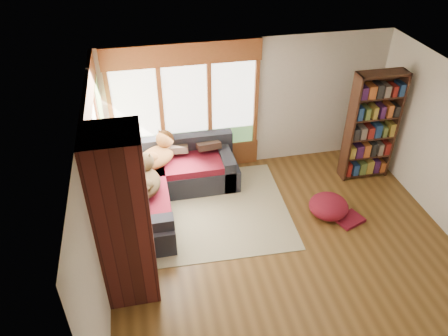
{
  "coord_description": "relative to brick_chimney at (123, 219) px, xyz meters",
  "views": [
    {
      "loc": [
        -2.0,
        -4.78,
        5.08
      ],
      "look_at": [
        -0.78,
        1.01,
        0.95
      ],
      "focal_mm": 35.0,
      "sensor_mm": 36.0,
      "label": 1
    }
  ],
  "objects": [
    {
      "name": "floor",
      "position": [
        2.4,
        0.35,
        -1.3
      ],
      "size": [
        5.5,
        5.5,
        0.0
      ],
      "primitive_type": "plane",
      "color": "brown",
      "rests_on": "ground"
    },
    {
      "name": "ceiling",
      "position": [
        2.4,
        0.35,
        1.3
      ],
      "size": [
        5.5,
        5.5,
        0.0
      ],
      "primitive_type": "plane",
      "color": "white"
    },
    {
      "name": "wall_back",
      "position": [
        2.4,
        2.85,
        0.0
      ],
      "size": [
        5.5,
        0.04,
        2.6
      ],
      "primitive_type": "cube",
      "color": "silver",
      "rests_on": "ground"
    },
    {
      "name": "wall_front",
      "position": [
        2.4,
        -2.15,
        0.0
      ],
      "size": [
        5.5,
        0.04,
        2.6
      ],
      "primitive_type": "cube",
      "color": "silver",
      "rests_on": "ground"
    },
    {
      "name": "wall_left",
      "position": [
        -0.35,
        0.35,
        0.0
      ],
      "size": [
        0.04,
        5.0,
        2.6
      ],
      "primitive_type": "cube",
      "color": "silver",
      "rests_on": "ground"
    },
    {
      "name": "windows_back",
      "position": [
        1.2,
        2.82,
        0.05
      ],
      "size": [
        2.82,
        0.1,
        1.9
      ],
      "color": "brown",
      "rests_on": "wall_back"
    },
    {
      "name": "windows_left",
      "position": [
        -0.32,
        1.55,
        0.05
      ],
      "size": [
        0.1,
        2.62,
        1.9
      ],
      "color": "brown",
      "rests_on": "wall_left"
    },
    {
      "name": "roller_blind",
      "position": [
        -0.29,
        2.38,
        0.45
      ],
      "size": [
        0.03,
        0.72,
        0.9
      ],
      "primitive_type": "cube",
      "color": "#759553",
      "rests_on": "wall_left"
    },
    {
      "name": "brick_chimney",
      "position": [
        0.0,
        0.0,
        0.0
      ],
      "size": [
        0.7,
        0.7,
        2.6
      ],
      "primitive_type": "cube",
      "color": "#471914",
      "rests_on": "ground"
    },
    {
      "name": "sectional_sofa",
      "position": [
        0.45,
        2.05,
        -1.0
      ],
      "size": [
        2.2,
        2.2,
        0.8
      ],
      "rotation": [
        0.0,
        0.0,
        0.06
      ],
      "color": "black",
      "rests_on": "ground"
    },
    {
      "name": "area_rug",
      "position": [
        1.15,
        1.45,
        -1.29
      ],
      "size": [
        3.29,
        2.56,
        0.01
      ],
      "primitive_type": "cube",
      "rotation": [
        0.0,
        0.0,
        -0.03
      ],
      "color": "beige",
      "rests_on": "ground"
    },
    {
      "name": "bookshelf",
      "position": [
        4.54,
        1.93,
        -0.22
      ],
      "size": [
        0.92,
        0.31,
        2.15
      ],
      "color": "#3D2014",
      "rests_on": "ground"
    },
    {
      "name": "pouf",
      "position": [
        3.39,
        0.92,
        -1.1
      ],
      "size": [
        0.72,
        0.72,
        0.37
      ],
      "primitive_type": "ellipsoid",
      "rotation": [
        0.0,
        0.0,
        0.06
      ],
      "color": "maroon",
      "rests_on": "area_rug"
    },
    {
      "name": "dog_tan",
      "position": [
        0.6,
        2.31,
        -0.52
      ],
      "size": [
        0.94,
        0.96,
        0.47
      ],
      "rotation": [
        0.0,
        0.0,
        0.84
      ],
      "color": "brown",
      "rests_on": "sectional_sofa"
    },
    {
      "name": "dog_brindle",
      "position": [
        0.31,
        1.58,
        -0.53
      ],
      "size": [
        0.61,
        0.9,
        0.47
      ],
      "rotation": [
        0.0,
        0.0,
        1.45
      ],
      "color": "#322416",
      "rests_on": "sectional_sofa"
    },
    {
      "name": "throw_pillows",
      "position": [
        0.53,
        2.1,
        -0.54
      ],
      "size": [
        1.98,
        1.68,
        0.45
      ],
      "color": "black",
      "rests_on": "sectional_sofa"
    }
  ]
}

